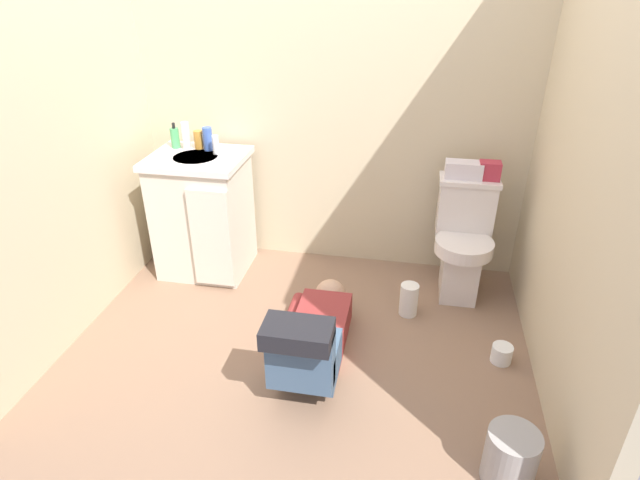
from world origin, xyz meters
TOP-DOWN VIEW (x-y plane):
  - ground_plane at (0.00, 0.00)m, footprint 3.02×3.00m
  - wall_back at (0.00, 1.04)m, footprint 2.68×0.08m
  - wall_left at (-1.30, 0.00)m, footprint 0.08×2.00m
  - wall_right at (1.30, 0.00)m, footprint 0.08×2.00m
  - toilet at (0.89, 0.71)m, footprint 0.36×0.46m
  - vanity_cabinet at (-0.80, 0.68)m, footprint 0.60×0.53m
  - faucet at (-0.81, 0.83)m, footprint 0.02×0.02m
  - person_plumber at (0.11, -0.15)m, footprint 0.39×1.06m
  - tissue_box at (0.85, 0.80)m, footprint 0.22×0.11m
  - toiletry_bag at (1.00, 0.80)m, footprint 0.12×0.09m
  - soap_dispenser at (-1.00, 0.81)m, footprint 0.06×0.06m
  - bottle_white at (-0.91, 0.80)m, footprint 0.05×0.05m
  - bottle_amber at (-0.84, 0.82)m, footprint 0.06×0.06m
  - bottle_blue at (-0.77, 0.81)m, footprint 0.06×0.06m
  - bottle_clear at (-0.69, 0.74)m, footprint 0.04×0.04m
  - trash_can at (1.04, -0.70)m, footprint 0.21×0.21m
  - paper_towel_roll at (0.59, 0.39)m, footprint 0.11×0.11m
  - toilet_paper_roll at (1.10, 0.05)m, footprint 0.11×0.11m

SIDE VIEW (x-z plane):
  - ground_plane at x=0.00m, z-range -0.04..0.00m
  - toilet_paper_roll at x=1.10m, z-range 0.00..0.10m
  - paper_towel_roll at x=0.59m, z-range 0.00..0.20m
  - trash_can at x=1.04m, z-range 0.00..0.25m
  - person_plumber at x=0.11m, z-range -0.08..0.44m
  - toilet at x=0.89m, z-range -0.01..0.74m
  - vanity_cabinet at x=-0.80m, z-range 0.01..0.83m
  - tissue_box at x=0.85m, z-range 0.75..0.85m
  - toiletry_bag at x=1.00m, z-range 0.75..0.86m
  - faucet at x=-0.81m, z-range 0.82..0.92m
  - bottle_amber at x=-0.84m, z-range 0.82..0.94m
  - bottle_clear at x=-0.69m, z-range 0.82..0.94m
  - soap_dispenser at x=-1.00m, z-range 0.80..0.97m
  - bottle_blue at x=-0.77m, z-range 0.82..0.97m
  - bottle_white at x=-0.91m, z-range 0.82..1.00m
  - wall_back at x=0.00m, z-range 0.00..2.40m
  - wall_left at x=-1.30m, z-range 0.00..2.40m
  - wall_right at x=1.30m, z-range 0.00..2.40m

